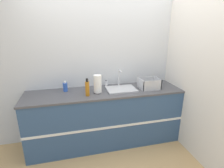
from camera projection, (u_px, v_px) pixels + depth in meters
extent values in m
plane|color=tan|center=(110.00, 152.00, 2.81)|extent=(12.00, 12.00, 0.00)
cube|color=silver|center=(101.00, 65.00, 3.01)|extent=(4.89, 0.06, 2.60)
cube|color=silver|center=(178.00, 65.00, 2.98)|extent=(0.06, 2.62, 2.60)
cube|color=#33517A|center=(105.00, 118.00, 2.96)|extent=(2.49, 0.62, 0.91)
cube|color=white|center=(109.00, 127.00, 2.67)|extent=(2.49, 0.01, 0.04)
cube|color=#4C4C51|center=(105.00, 92.00, 2.81)|extent=(2.51, 0.64, 0.03)
cube|color=silver|center=(121.00, 89.00, 2.86)|extent=(0.47, 0.35, 0.02)
cylinder|color=silver|center=(119.00, 78.00, 2.96)|extent=(0.02, 0.02, 0.28)
cylinder|color=silver|center=(120.00, 71.00, 2.84)|extent=(0.02, 0.16, 0.02)
cylinder|color=#4C4C51|center=(98.00, 93.00, 2.73)|extent=(0.09, 0.09, 0.01)
cylinder|color=white|center=(98.00, 84.00, 2.68)|extent=(0.12, 0.12, 0.28)
cube|color=#B7BABF|center=(149.00, 88.00, 2.92)|extent=(0.32, 0.26, 0.01)
cube|color=#B7BABF|center=(153.00, 86.00, 2.78)|extent=(0.32, 0.01, 0.16)
cube|color=#B7BABF|center=(146.00, 81.00, 3.01)|extent=(0.32, 0.01, 0.16)
cube|color=#B7BABF|center=(141.00, 84.00, 2.86)|extent=(0.01, 0.26, 0.16)
cube|color=#B7BABF|center=(158.00, 83.00, 2.93)|extent=(0.01, 0.26, 0.16)
cylinder|color=#2D56B7|center=(65.00, 87.00, 2.78)|extent=(0.07, 0.07, 0.14)
cylinder|color=silver|center=(65.00, 82.00, 2.75)|extent=(0.04, 0.04, 0.03)
cylinder|color=#B26B19|center=(87.00, 89.00, 2.58)|extent=(0.06, 0.06, 0.22)
cylinder|color=black|center=(87.00, 80.00, 2.54)|extent=(0.03, 0.03, 0.05)
cylinder|color=silver|center=(106.00, 84.00, 2.99)|extent=(0.05, 0.05, 0.10)
cylinder|color=black|center=(106.00, 81.00, 2.98)|extent=(0.02, 0.02, 0.02)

